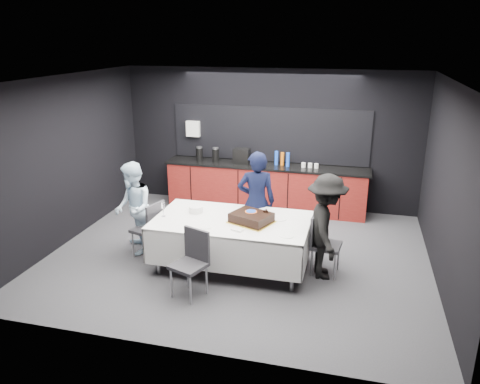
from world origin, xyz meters
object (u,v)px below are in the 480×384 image
at_px(party_table, 232,228).
at_px(chair_left, 151,226).
at_px(plate_stack, 196,209).
at_px(chair_right, 321,240).
at_px(cake_assembly, 251,218).
at_px(champagne_flute, 163,207).
at_px(person_left, 133,208).
at_px(chair_near, 192,258).
at_px(person_center, 256,202).
at_px(person_right, 326,227).

height_order(party_table, chair_left, chair_left).
relative_size(plate_stack, chair_right, 0.24).
xyz_separation_m(chair_left, chair_right, (2.67, 0.13, 0.00)).
distance_m(cake_assembly, champagne_flute, 1.36).
distance_m(cake_assembly, chair_right, 1.08).
height_order(plate_stack, chair_right, chair_right).
relative_size(cake_assembly, person_left, 0.48).
relative_size(cake_assembly, chair_right, 0.78).
xyz_separation_m(champagne_flute, chair_near, (0.73, -0.76, -0.40)).
relative_size(chair_left, person_center, 0.55).
bearing_deg(champagne_flute, chair_right, 6.73).
height_order(party_table, plate_stack, plate_stack).
distance_m(plate_stack, chair_left, 0.79).
height_order(cake_assembly, chair_right, cake_assembly).
xyz_separation_m(party_table, cake_assembly, (0.31, -0.04, 0.21)).
height_order(champagne_flute, person_center, person_center).
bearing_deg(person_right, person_center, 50.97).
bearing_deg(person_center, person_left, 1.76).
relative_size(cake_assembly, person_right, 0.46).
height_order(cake_assembly, person_center, person_center).
xyz_separation_m(cake_assembly, person_center, (-0.08, 0.72, -0.01)).
bearing_deg(chair_near, person_left, 143.29).
bearing_deg(champagne_flute, person_center, 32.94).
bearing_deg(cake_assembly, person_left, 175.34).
bearing_deg(chair_right, person_right, -52.64).
height_order(plate_stack, champagne_flute, champagne_flute).
height_order(chair_right, person_left, person_left).
height_order(champagne_flute, chair_left, champagne_flute).
xyz_separation_m(champagne_flute, chair_left, (-0.30, 0.15, -0.40)).
relative_size(champagne_flute, chair_near, 0.24).
relative_size(person_center, person_left, 1.11).
height_order(cake_assembly, person_left, person_left).
xyz_separation_m(person_center, person_left, (-1.91, -0.56, -0.09)).
distance_m(cake_assembly, plate_stack, 0.95).
bearing_deg(champagne_flute, plate_stack, 34.92).
relative_size(chair_left, person_right, 0.59).
distance_m(party_table, plate_stack, 0.67).
bearing_deg(cake_assembly, person_right, 5.03).
distance_m(party_table, chair_left, 1.34).
bearing_deg(plate_stack, person_left, -178.15).
distance_m(champagne_flute, person_right, 2.45).
bearing_deg(person_right, chair_near, 108.36).
distance_m(chair_right, chair_near, 1.94).
height_order(party_table, chair_right, chair_right).
bearing_deg(cake_assembly, champagne_flute, -175.87).
bearing_deg(person_left, chair_near, 20.90).
height_order(person_center, person_right, person_center).
bearing_deg(person_left, plate_stack, 59.46).
xyz_separation_m(plate_stack, champagne_flute, (-0.42, -0.29, 0.11)).
xyz_separation_m(party_table, chair_right, (1.33, 0.14, -0.11)).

